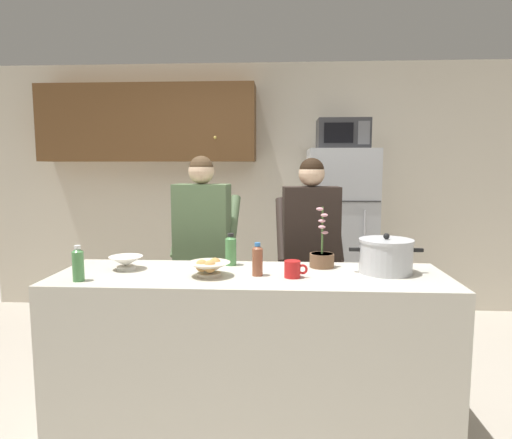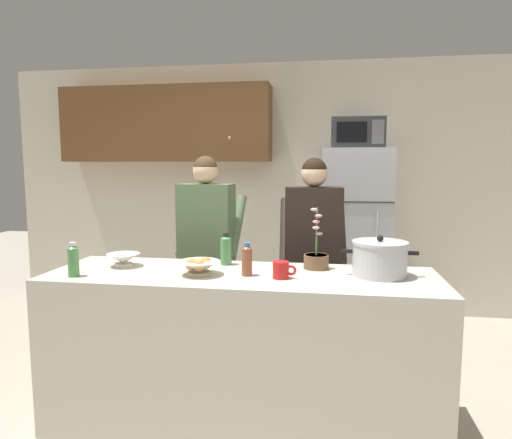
% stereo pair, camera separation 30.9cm
% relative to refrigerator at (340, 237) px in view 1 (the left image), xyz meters
% --- Properties ---
extents(ground_plane, '(14.00, 14.00, 0.00)m').
position_rel_refrigerator_xyz_m(ground_plane, '(-0.75, -1.85, -0.85)').
color(ground_plane, '#B2A899').
extents(back_wall_unit, '(6.00, 0.48, 2.60)m').
position_rel_refrigerator_xyz_m(back_wall_unit, '(-1.03, 0.40, 0.61)').
color(back_wall_unit, beige).
rests_on(back_wall_unit, ground).
extents(kitchen_island, '(2.26, 0.68, 0.92)m').
position_rel_refrigerator_xyz_m(kitchen_island, '(-0.75, -1.85, -0.39)').
color(kitchen_island, beige).
rests_on(kitchen_island, ground).
extents(refrigerator, '(0.64, 0.68, 1.70)m').
position_rel_refrigerator_xyz_m(refrigerator, '(0.00, 0.00, 0.00)').
color(refrigerator, '#B7BABF').
rests_on(refrigerator, ground).
extents(microwave, '(0.48, 0.37, 0.28)m').
position_rel_refrigerator_xyz_m(microwave, '(0.00, -0.02, 0.99)').
color(microwave, '#2D2D30').
rests_on(microwave, refrigerator).
extents(person_near_pot, '(0.52, 0.44, 1.61)m').
position_rel_refrigerator_xyz_m(person_near_pot, '(-1.17, -1.08, 0.15)').
color(person_near_pot, black).
rests_on(person_near_pot, ground).
extents(person_by_sink, '(0.51, 0.44, 1.60)m').
position_rel_refrigerator_xyz_m(person_by_sink, '(-0.36, -1.12, 0.14)').
color(person_by_sink, black).
rests_on(person_by_sink, ground).
extents(cooking_pot, '(0.42, 0.31, 0.23)m').
position_rel_refrigerator_xyz_m(cooking_pot, '(0.03, -1.78, 0.17)').
color(cooking_pot, silver).
rests_on(cooking_pot, kitchen_island).
extents(coffee_mug, '(0.13, 0.09, 0.10)m').
position_rel_refrigerator_xyz_m(coffee_mug, '(-0.51, -1.92, 0.12)').
color(coffee_mug, red).
rests_on(coffee_mug, kitchen_island).
extents(bread_bowl, '(0.24, 0.24, 0.10)m').
position_rel_refrigerator_xyz_m(bread_bowl, '(-0.98, -1.92, 0.12)').
color(bread_bowl, beige).
rests_on(bread_bowl, kitchen_island).
extents(empty_bowl, '(0.20, 0.20, 0.08)m').
position_rel_refrigerator_xyz_m(empty_bowl, '(-1.51, -1.78, 0.12)').
color(empty_bowl, white).
rests_on(empty_bowl, kitchen_island).
extents(bottle_near_edge, '(0.07, 0.07, 0.20)m').
position_rel_refrigerator_xyz_m(bottle_near_edge, '(-0.89, -1.63, 0.17)').
color(bottle_near_edge, '#4C8C4C').
rests_on(bottle_near_edge, kitchen_island).
extents(bottle_mid_counter, '(0.06, 0.06, 0.19)m').
position_rel_refrigerator_xyz_m(bottle_mid_counter, '(-0.71, -1.89, 0.16)').
color(bottle_mid_counter, brown).
rests_on(bottle_mid_counter, kitchen_island).
extents(bottle_far_corner, '(0.06, 0.06, 0.20)m').
position_rel_refrigerator_xyz_m(bottle_far_corner, '(-1.67, -2.07, 0.17)').
color(bottle_far_corner, '#4C8C4C').
rests_on(bottle_far_corner, kitchen_island).
extents(potted_orchid, '(0.15, 0.15, 0.37)m').
position_rel_refrigerator_xyz_m(potted_orchid, '(-0.32, -1.65, 0.13)').
color(potted_orchid, brown).
rests_on(potted_orchid, kitchen_island).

